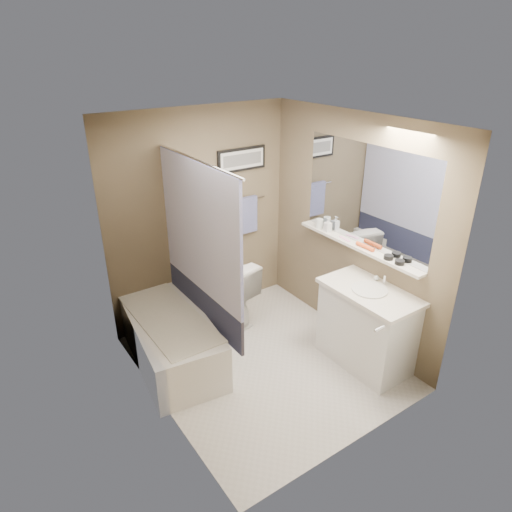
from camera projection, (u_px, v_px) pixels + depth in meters
ground at (264, 362)px, 4.67m from camera, size 2.50×2.50×0.00m
ceiling at (267, 124)px, 3.65m from camera, size 2.20×2.50×0.04m
wall_back at (201, 218)px, 5.07m from camera, size 2.20×0.04×2.40m
wall_front at (366, 318)px, 3.24m from camera, size 2.20×0.04×2.40m
wall_left at (154, 290)px, 3.60m from camera, size 0.04×2.50×2.40m
wall_right at (350, 231)px, 4.71m from camera, size 0.04×2.50×2.40m
tile_surround at (133, 287)px, 4.06m from camera, size 0.02×1.55×2.00m
curtain_rod at (195, 160)px, 3.96m from camera, size 0.02×1.55×0.02m
curtain_upper at (199, 229)px, 4.24m from camera, size 0.03×1.45×1.28m
curtain_lower at (204, 304)px, 4.59m from camera, size 0.03×1.45×0.36m
mirror at (366, 196)px, 4.42m from camera, size 0.02×1.60×1.00m
shelf at (357, 246)px, 4.62m from camera, size 0.12×1.60×0.03m
towel_bar at (243, 201)px, 5.30m from camera, size 0.60×0.02×0.02m
towel at (244, 216)px, 5.36m from camera, size 0.34×0.05×0.44m
art_frame at (242, 159)px, 5.11m from camera, size 0.62×0.02×0.26m
art_mat at (242, 160)px, 5.10m from camera, size 0.56×0.00×0.20m
art_image at (243, 160)px, 5.10m from camera, size 0.50×0.00×0.13m
door at (413, 318)px, 3.60m from camera, size 0.80×0.02×2.00m
door_handle at (379, 329)px, 3.47m from camera, size 0.10×0.02×0.02m
bathtub at (170, 339)px, 4.62m from camera, size 0.88×1.58×0.50m
tub_rim at (168, 318)px, 4.52m from camera, size 0.56×1.36×0.02m
toilet at (225, 291)px, 5.21m from camera, size 0.58×0.84×0.78m
vanity at (366, 328)px, 4.53m from camera, size 0.51×0.90×0.80m
countertop at (370, 292)px, 4.34m from camera, size 0.54×0.96×0.04m
sink_basin at (370, 290)px, 4.32m from camera, size 0.34×0.34×0.01m
faucet_spout at (385, 280)px, 4.41m from camera, size 0.02×0.02×0.10m
faucet_knob at (376, 278)px, 4.49m from camera, size 0.05×0.05×0.05m
candle_bowl_near at (400, 262)px, 4.20m from camera, size 0.09×0.09×0.04m
candle_bowl_far at (388, 257)px, 4.30m from camera, size 0.09×0.09×0.04m
hair_brush_front at (365, 246)px, 4.52m from camera, size 0.05×0.22×0.04m
pink_comb at (345, 239)px, 4.74m from camera, size 0.05×0.16×0.01m
glass_jar at (319, 223)px, 5.02m from camera, size 0.08×0.08×0.10m
soap_bottle at (328, 225)px, 4.91m from camera, size 0.07×0.07×0.15m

